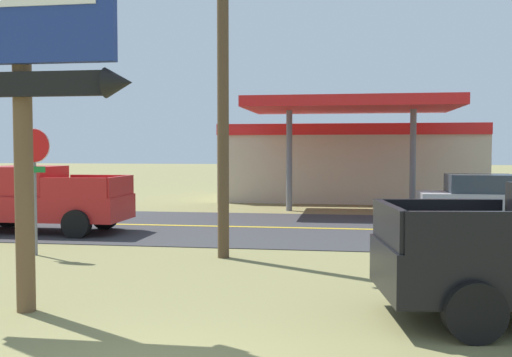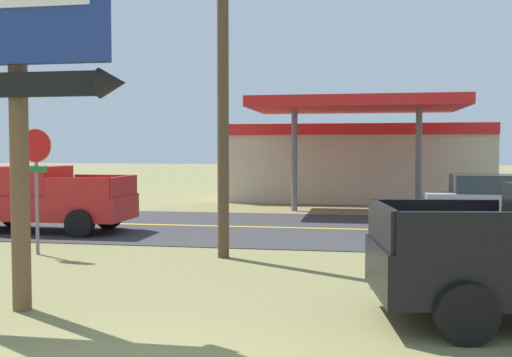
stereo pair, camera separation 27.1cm
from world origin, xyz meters
name	(u,v)px [view 2 (the right image)]	position (x,y,z in m)	size (l,w,h in m)	color
road_asphalt	(283,228)	(0.00, 13.00, 0.01)	(140.00, 8.00, 0.02)	#333335
road_centre_line	(283,228)	(0.00, 13.00, 0.02)	(126.00, 0.20, 0.01)	gold
motel_sign	(15,23)	(-2.71, 2.83, 4.34)	(3.34, 0.54, 6.39)	brown
stop_sign	(36,168)	(-5.11, 7.45, 2.03)	(0.80, 0.08, 2.95)	slate
utility_pole	(223,45)	(-0.72, 7.81, 4.81)	(2.14, 0.26, 8.94)	brown
gas_station	(356,160)	(2.17, 23.94, 1.94)	(12.00, 11.50, 4.40)	beige
pickup_red_on_road	(42,200)	(-6.99, 11.00, 0.96)	(5.20, 2.24, 1.96)	red
car_silver_mid_lane	(489,199)	(6.50, 15.00, 0.83)	(4.20, 2.00, 1.64)	#A8AAAF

